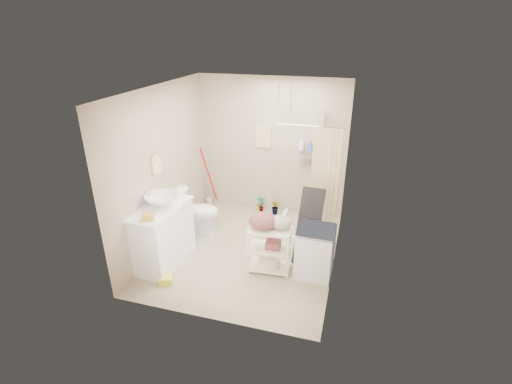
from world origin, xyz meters
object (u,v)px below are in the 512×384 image
washing_machine (315,252)px  laundry_rack (270,245)px  vanity (162,235)px  toilet (197,211)px

washing_machine → laundry_rack: laundry_rack is taller
vanity → toilet: (0.12, 1.03, -0.08)m
toilet → washing_machine: 2.29m
toilet → washing_machine: size_ratio=1.05×
toilet → laundry_rack: 1.70m
washing_machine → laundry_rack: 0.67m
vanity → laundry_rack: size_ratio=1.26×
washing_machine → laundry_rack: size_ratio=0.88×
laundry_rack → vanity: bearing=-175.2°
vanity → laundry_rack: bearing=12.1°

